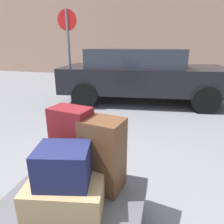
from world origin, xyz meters
TOP-DOWN VIEW (x-y plane):
  - luggage_cart at (0.00, 0.00)m, footprint 1.12×0.83m
  - suitcase_tan_front_left at (-0.01, -0.10)m, footprint 0.63×0.50m
  - suitcase_maroon_rear_left at (-0.10, 0.23)m, footprint 0.37×0.27m
  - suitcase_brown_front_right at (0.19, 0.20)m, footprint 0.37×0.32m
  - duffel_bag_navy_topmost_pile at (-0.01, -0.10)m, footprint 0.43×0.38m
  - parked_car at (-0.02, 4.35)m, footprint 4.49×2.34m
  - bollard_kerb_near at (2.50, 6.97)m, footprint 0.25×0.25m
  - no_parking_sign at (-1.82, 3.73)m, footprint 0.50×0.07m

SIDE VIEW (x-z plane):
  - luggage_cart at x=0.00m, z-range 0.10..0.44m
  - bollard_kerb_near at x=2.50m, z-range 0.00..0.62m
  - suitcase_tan_front_left at x=-0.01m, z-range 0.34..0.57m
  - suitcase_brown_front_right at x=0.19m, z-range 0.34..0.97m
  - suitcase_maroon_rear_left at x=-0.10m, z-range 0.34..1.03m
  - duffel_bag_navy_topmost_pile at x=-0.01m, z-range 0.57..0.84m
  - parked_car at x=-0.02m, z-range 0.05..1.47m
  - no_parking_sign at x=-1.82m, z-range 0.28..2.62m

